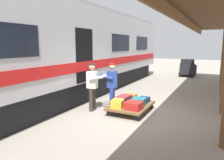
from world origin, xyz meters
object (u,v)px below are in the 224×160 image
object	(u,v)px
suitcase_burgundy_valise	(124,100)
suitcase_navy_fabric	(143,100)
suitcase_orange_carryall	(129,98)
train_car	(54,52)
suitcase_teal_softside	(139,102)
porter_in_overalls	(112,85)
suitcase_yellow_case	(118,103)
suitcase_red_plastic	(134,106)
porter_by_door	(93,85)
luggage_cart	(131,106)
baggage_tug	(187,68)

from	to	relation	value
suitcase_burgundy_valise	suitcase_navy_fabric	world-z (taller)	suitcase_burgundy_valise
suitcase_orange_carryall	train_car	bearing A→B (deg)	9.71
train_car	suitcase_teal_softside	bearing A→B (deg)	-179.11
suitcase_navy_fabric	porter_in_overalls	size ratio (longest dim) A/B	0.33
suitcase_yellow_case	suitcase_red_plastic	size ratio (longest dim) A/B	1.09
suitcase_red_plastic	porter_by_door	size ratio (longest dim) A/B	0.30
luggage_cart	suitcase_yellow_case	bearing A→B (deg)	59.23
suitcase_orange_carryall	suitcase_yellow_case	distance (m)	0.95
suitcase_red_plastic	baggage_tug	bearing A→B (deg)	-91.59
suitcase_burgundy_valise	baggage_tug	world-z (taller)	baggage_tug
luggage_cart	porter_by_door	size ratio (longest dim) A/B	1.01
suitcase_yellow_case	porter_in_overalls	size ratio (longest dim) A/B	0.33
luggage_cart	suitcase_teal_softside	bearing A→B (deg)	-180.00
suitcase_orange_carryall	porter_in_overalls	xyz separation A→B (m)	(0.49, 0.47, 0.54)
luggage_cart	porter_in_overalls	distance (m)	1.04
suitcase_orange_carryall	suitcase_navy_fabric	bearing A→B (deg)	180.00
suitcase_yellow_case	suitcase_red_plastic	bearing A→B (deg)	180.00
suitcase_red_plastic	baggage_tug	world-z (taller)	baggage_tug
luggage_cart	porter_in_overalls	bearing A→B (deg)	-0.17
suitcase_burgundy_valise	suitcase_teal_softside	distance (m)	0.56
porter_in_overalls	suitcase_yellow_case	bearing A→B (deg)	135.72
train_car	suitcase_yellow_case	world-z (taller)	train_car
porter_by_door	baggage_tug	xyz separation A→B (m)	(-1.88, -10.44, -0.30)
suitcase_burgundy_valise	suitcase_orange_carryall	world-z (taller)	suitcase_burgundy_valise
suitcase_burgundy_valise	suitcase_red_plastic	xyz separation A→B (m)	(-0.56, 0.47, -0.01)
porter_in_overalls	baggage_tug	distance (m)	10.10
train_car	suitcase_burgundy_valise	xyz separation A→B (m)	(-3.10, -0.06, -1.64)
suitcase_burgundy_valise	suitcase_teal_softside	xyz separation A→B (m)	(-0.56, 0.00, -0.01)
luggage_cart	suitcase_yellow_case	xyz separation A→B (m)	(0.28, 0.47, 0.18)
suitcase_teal_softside	porter_in_overalls	world-z (taller)	porter_in_overalls
luggage_cart	suitcase_burgundy_valise	xyz separation A→B (m)	(0.28, -0.00, 0.18)
baggage_tug	suitcase_yellow_case	bearing A→B (deg)	85.34
suitcase_teal_softside	train_car	bearing A→B (deg)	0.89
suitcase_yellow_case	suitcase_red_plastic	distance (m)	0.56
suitcase_yellow_case	baggage_tug	xyz separation A→B (m)	(-0.86, -10.49, 0.22)
suitcase_burgundy_valise	suitcase_teal_softside	bearing A→B (deg)	180.00
train_car	porter_by_door	xyz separation A→B (m)	(-2.08, 0.37, -1.14)
luggage_cart	suitcase_red_plastic	world-z (taller)	suitcase_red_plastic
luggage_cart	suitcase_red_plastic	distance (m)	0.58
suitcase_yellow_case	suitcase_teal_softside	size ratio (longest dim) A/B	1.24
suitcase_teal_softside	porter_by_door	bearing A→B (deg)	15.22
luggage_cart	porter_in_overalls	world-z (taller)	porter_in_overalls
suitcase_navy_fabric	suitcase_teal_softside	distance (m)	0.48
suitcase_yellow_case	suitcase_red_plastic	world-z (taller)	suitcase_yellow_case
suitcase_navy_fabric	porter_by_door	size ratio (longest dim) A/B	0.33
train_car	suitcase_red_plastic	xyz separation A→B (m)	(-3.66, 0.42, -1.66)
baggage_tug	train_car	bearing A→B (deg)	68.57
suitcase_burgundy_valise	baggage_tug	bearing A→B (deg)	-94.88
suitcase_orange_carryall	baggage_tug	xyz separation A→B (m)	(-0.86, -9.54, 0.24)
suitcase_burgundy_valise	porter_in_overalls	xyz separation A→B (m)	(0.49, -0.00, 0.51)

